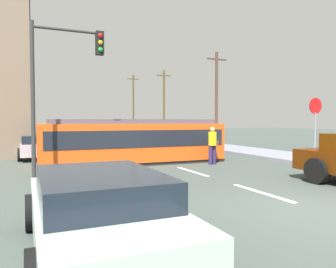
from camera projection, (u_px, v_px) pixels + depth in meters
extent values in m
plane|color=#434E49|center=(154.00, 160.00, 16.03)|extent=(120.00, 120.00, 0.00)
cube|color=gray|center=(322.00, 161.00, 15.07)|extent=(3.20, 36.00, 0.14)
cube|color=silver|center=(262.00, 193.00, 8.70)|extent=(0.16, 2.40, 0.01)
cube|color=silver|center=(192.00, 171.00, 12.36)|extent=(0.16, 2.40, 0.01)
cube|color=silver|center=(125.00, 151.00, 20.87)|extent=(0.16, 2.40, 0.01)
cube|color=silver|center=(104.00, 145.00, 26.37)|extent=(0.16, 2.40, 0.01)
cube|color=#2D3847|center=(30.00, 121.00, 23.42)|extent=(0.06, 13.06, 1.92)
cube|color=#2D3847|center=(30.00, 77.00, 23.29)|extent=(0.06, 13.06, 1.92)
cube|color=#2D3847|center=(29.00, 32.00, 23.17)|extent=(0.06, 13.06, 1.92)
cube|color=#F85417|center=(134.00, 142.00, 14.82)|extent=(8.17, 2.50, 1.65)
cube|color=#2D2D2D|center=(134.00, 161.00, 14.86)|extent=(8.00, 2.38, 0.15)
cube|color=#534F60|center=(133.00, 122.00, 14.78)|extent=(7.35, 2.13, 0.20)
cube|color=#1E232D|center=(133.00, 138.00, 14.81)|extent=(7.84, 2.54, 0.73)
cube|color=#2B4C7E|center=(101.00, 133.00, 22.98)|extent=(2.64, 5.72, 1.61)
cube|color=black|center=(112.00, 130.00, 20.45)|extent=(2.25, 0.18, 0.97)
cube|color=black|center=(101.00, 129.00, 22.97)|extent=(2.66, 4.87, 0.64)
cylinder|color=black|center=(108.00, 143.00, 21.37)|extent=(2.57, 0.97, 0.90)
cylinder|color=black|center=(96.00, 140.00, 24.64)|extent=(2.57, 0.97, 0.90)
cylinder|color=#302657|center=(210.00, 155.00, 14.34)|extent=(0.16, 0.16, 0.85)
cylinder|color=#302657|center=(214.00, 155.00, 14.42)|extent=(0.16, 0.16, 0.85)
cylinder|color=yellow|center=(212.00, 139.00, 14.35)|extent=(0.36, 0.36, 0.60)
sphere|color=tan|center=(212.00, 129.00, 14.34)|extent=(0.22, 0.22, 0.22)
cube|color=brown|center=(216.00, 143.00, 14.49)|extent=(0.20, 0.10, 0.24)
cylinder|color=black|center=(317.00, 171.00, 9.95)|extent=(0.29, 0.80, 0.80)
cube|color=silver|center=(98.00, 216.00, 4.84)|extent=(1.78, 4.42, 0.55)
cube|color=black|center=(99.00, 186.00, 4.68)|extent=(1.63, 2.43, 0.40)
cylinder|color=black|center=(32.00, 212.00, 5.70)|extent=(0.22, 0.64, 0.64)
cylinder|color=black|center=(129.00, 202.00, 6.41)|extent=(0.22, 0.64, 0.64)
cylinder|color=black|center=(192.00, 252.00, 3.99)|extent=(0.22, 0.64, 0.64)
cube|color=#C3B4C0|center=(39.00, 148.00, 16.96)|extent=(1.89, 4.13, 0.55)
cube|color=black|center=(39.00, 139.00, 16.80)|extent=(1.72, 2.28, 0.40)
cylinder|color=black|center=(20.00, 150.00, 17.71)|extent=(0.23, 0.64, 0.64)
cylinder|color=black|center=(56.00, 149.00, 18.47)|extent=(0.23, 0.64, 0.64)
cylinder|color=black|center=(20.00, 155.00, 15.47)|extent=(0.23, 0.64, 0.64)
cylinder|color=black|center=(60.00, 153.00, 16.22)|extent=(0.23, 0.64, 0.64)
cylinder|color=gray|center=(315.00, 136.00, 15.27)|extent=(0.07, 0.07, 2.20)
cylinder|color=red|center=(315.00, 106.00, 15.22)|extent=(0.76, 0.04, 0.76)
cylinder|color=#333333|center=(33.00, 100.00, 10.87)|extent=(0.14, 0.14, 5.27)
cylinder|color=#333333|center=(67.00, 30.00, 11.22)|extent=(2.26, 0.10, 0.10)
cube|color=black|center=(100.00, 43.00, 11.68)|extent=(0.28, 0.24, 0.84)
sphere|color=red|center=(100.00, 35.00, 11.56)|extent=(0.16, 0.16, 0.16)
sphere|color=gold|center=(100.00, 43.00, 11.57)|extent=(0.16, 0.16, 0.16)
sphere|color=green|center=(100.00, 50.00, 11.58)|extent=(0.16, 0.16, 0.16)
cylinder|color=brown|center=(216.00, 98.00, 27.27)|extent=(0.24, 0.24, 7.70)
cube|color=brown|center=(217.00, 59.00, 27.14)|extent=(1.80, 0.12, 0.12)
cylinder|color=brown|center=(164.00, 104.00, 38.83)|extent=(0.24, 0.24, 7.96)
cube|color=brown|center=(164.00, 76.00, 38.69)|extent=(1.80, 0.12, 0.12)
cylinder|color=brown|center=(133.00, 105.00, 48.06)|extent=(0.24, 0.24, 8.73)
cube|color=brown|center=(133.00, 79.00, 47.91)|extent=(1.80, 0.12, 0.12)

